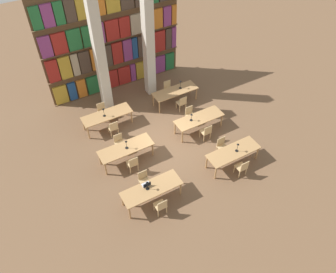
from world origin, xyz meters
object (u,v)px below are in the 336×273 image
at_px(chair_10, 182,103).
at_px(desk_lamp_3, 191,116).
at_px(chair_0, 161,206).
at_px(chair_2, 242,167).
at_px(reading_table_0, 152,189).
at_px(chair_5, 119,142).
at_px(chair_9, 102,111).
at_px(desk_lamp_4, 104,111).
at_px(reading_table_3, 199,119).
at_px(chair_8, 113,128).
at_px(reading_table_5, 175,92).
at_px(chair_7, 190,114).
at_px(chair_11, 168,88).
at_px(reading_table_2, 126,149).
at_px(chair_1, 144,180).
at_px(desk_lamp_0, 147,184).
at_px(chair_4, 133,163).
at_px(reading_table_1, 233,153).
at_px(chair_6, 206,132).
at_px(desk_lamp_5, 180,83).
at_px(pillar_left, 100,55).
at_px(desk_lamp_1, 238,146).
at_px(reading_table_4, 107,116).
at_px(laptop, 146,185).
at_px(chair_3, 222,146).
at_px(pillar_center, 148,41).

bearing_deg(chair_10, desk_lamp_3, -106.92).
bearing_deg(chair_0, chair_2, -0.41).
distance_m(reading_table_0, chair_5, 3.11).
relative_size(chair_9, desk_lamp_4, 1.89).
bearing_deg(chair_5, reading_table_3, 170.33).
bearing_deg(chair_8, reading_table_5, 10.50).
xyz_separation_m(chair_7, chair_11, (0.12, 2.36, 0.00)).
bearing_deg(reading_table_2, desk_lamp_3, 1.50).
xyz_separation_m(chair_1, chair_5, (-0.02, 2.41, 0.00)).
bearing_deg(desk_lamp_3, chair_0, -136.42).
bearing_deg(desk_lamp_0, chair_4, 85.02).
bearing_deg(chair_11, reading_table_1, 90.13).
distance_m(reading_table_0, chair_11, 6.73).
bearing_deg(chair_10, chair_1, -138.35).
xyz_separation_m(reading_table_2, reading_table_3, (3.77, 0.05, 0.00)).
bearing_deg(chair_6, desk_lamp_3, 116.82).
distance_m(desk_lamp_4, desk_lamp_5, 4.22).
bearing_deg(chair_8, pillar_left, 75.35).
height_order(pillar_left, chair_6, pillar_left).
bearing_deg(reading_table_2, reading_table_5, 31.95).
bearing_deg(chair_2, chair_10, 89.64).
height_order(pillar_left, desk_lamp_4, pillar_left).
relative_size(desk_lamp_1, chair_8, 0.52).
bearing_deg(reading_table_4, laptop, -93.01).
relative_size(reading_table_0, chair_5, 2.71).
relative_size(reading_table_0, chair_6, 2.71).
bearing_deg(chair_11, laptop, 53.08).
relative_size(desk_lamp_4, desk_lamp_5, 0.96).
relative_size(chair_4, chair_6, 1.00).
xyz_separation_m(chair_8, reading_table_5, (3.74, 0.69, 0.22)).
bearing_deg(reading_table_4, chair_3, -48.23).
bearing_deg(chair_1, reading_table_0, 88.45).
distance_m(reading_table_1, chair_9, 6.69).
height_order(pillar_center, reading_table_3, pillar_center).
bearing_deg(desk_lamp_3, chair_6, -63.18).
relative_size(reading_table_0, chair_11, 2.71).
bearing_deg(reading_table_2, chair_2, -39.36).
distance_m(pillar_left, reading_table_5, 4.20).
relative_size(chair_1, chair_4, 1.00).
height_order(desk_lamp_0, desk_lamp_4, desk_lamp_4).
distance_m(chair_2, chair_3, 1.39).
bearing_deg(chair_4, chair_10, 31.88).
xyz_separation_m(chair_1, chair_3, (3.81, -0.03, 0.00)).
distance_m(reading_table_1, chair_11, 5.54).
bearing_deg(chair_6, reading_table_2, 170.16).
relative_size(desk_lamp_1, chair_11, 0.52).
relative_size(reading_table_2, desk_lamp_4, 5.12).
xyz_separation_m(reading_table_0, reading_table_2, (0.02, 2.41, 0.00)).
bearing_deg(reading_table_1, chair_7, 92.43).
distance_m(pillar_left, chair_0, 7.46).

